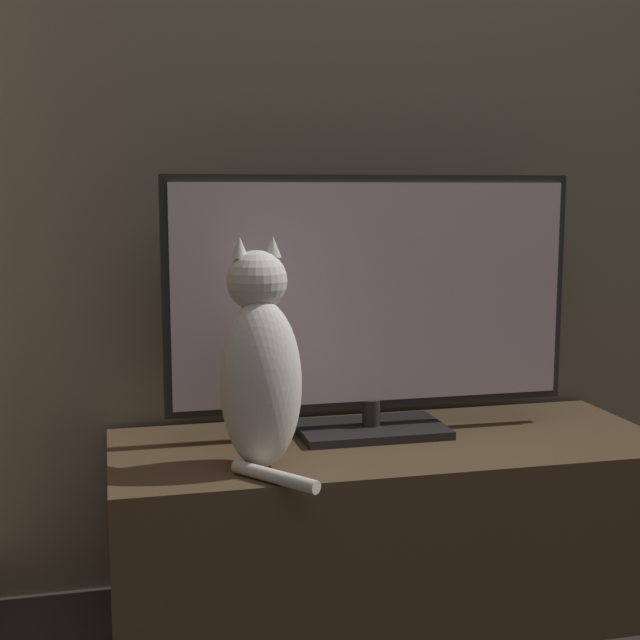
# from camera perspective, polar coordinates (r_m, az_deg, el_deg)

# --- Properties ---
(wall_back) EXTENTS (4.80, 0.05, 2.60)m
(wall_back) POSITION_cam_1_polar(r_m,az_deg,el_deg) (2.35, 2.37, 15.57)
(wall_back) COLOR #756B5B
(wall_back) RESTS_ON ground_plane
(tv_stand) EXTENTS (1.30, 0.52, 0.42)m
(tv_stand) POSITION_cam_1_polar(r_m,az_deg,el_deg) (2.19, 4.44, -13.00)
(tv_stand) COLOR brown
(tv_stand) RESTS_ON ground_plane
(tv) EXTENTS (0.99, 0.21, 0.62)m
(tv) POSITION_cam_1_polar(r_m,az_deg,el_deg) (2.12, 3.33, 1.05)
(tv) COLOR black
(tv) RESTS_ON tv_stand
(cat) EXTENTS (0.18, 0.30, 0.49)m
(cat) POSITION_cam_1_polar(r_m,az_deg,el_deg) (1.88, -3.86, -3.06)
(cat) COLOR silver
(cat) RESTS_ON tv_stand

